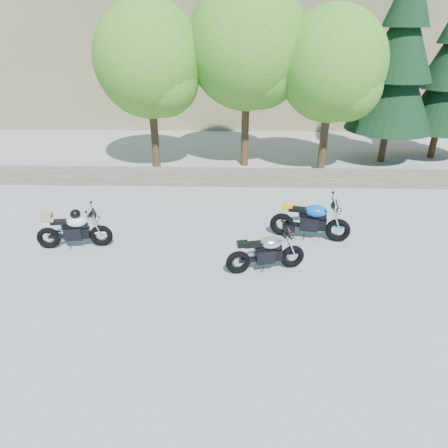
{
  "coord_description": "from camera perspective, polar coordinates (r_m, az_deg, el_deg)",
  "views": [
    {
      "loc": [
        0.42,
        -7.17,
        4.86
      ],
      "look_at": [
        0.2,
        1.0,
        0.75
      ],
      "focal_mm": 32.0,
      "sensor_mm": 36.0,
      "label": 1
    }
  ],
  "objects": [
    {
      "name": "tree_decid_left",
      "position": [
        14.63,
        -10.27,
        21.51
      ],
      "size": [
        3.67,
        3.67,
        5.62
      ],
      "color": "#382314",
      "rests_on": "ground"
    },
    {
      "name": "tree_decid_mid",
      "position": [
        14.74,
        3.75,
        23.45
      ],
      "size": [
        4.08,
        4.08,
        6.24
      ],
      "color": "#382314",
      "rests_on": "ground"
    },
    {
      "name": "silver_bike",
      "position": [
        8.68,
        6.08,
        -4.14
      ],
      "size": [
        1.75,
        0.64,
        0.89
      ],
      "rotation": [
        0.0,
        0.0,
        0.22
      ],
      "color": "black",
      "rests_on": "ground"
    },
    {
      "name": "conifer_near",
      "position": [
        16.46,
        23.69,
        20.55
      ],
      "size": [
        3.17,
        3.17,
        7.06
      ],
      "color": "#382314",
      "rests_on": "ground"
    },
    {
      "name": "backpack",
      "position": [
        10.23,
        9.25,
        -0.97
      ],
      "size": [
        0.29,
        0.27,
        0.35
      ],
      "rotation": [
        0.0,
        0.0,
        0.21
      ],
      "color": "black",
      "rests_on": "ground"
    },
    {
      "name": "ground",
      "position": [
        8.67,
        -1.51,
        -7.4
      ],
      "size": [
        90.0,
        90.0,
        0.0
      ],
      "primitive_type": "plane",
      "color": "#939298",
      "rests_on": "ground"
    },
    {
      "name": "white_bike",
      "position": [
        10.16,
        -20.73,
        -0.67
      ],
      "size": [
        1.79,
        0.57,
        0.99
      ],
      "rotation": [
        0.0,
        0.0,
        0.12
      ],
      "color": "black",
      "rests_on": "ground"
    },
    {
      "name": "stone_wall",
      "position": [
        13.49,
        -0.33,
        6.71
      ],
      "size": [
        22.0,
        0.55,
        0.5
      ],
      "primitive_type": "cube",
      "color": "#4E4234",
      "rests_on": "ground"
    },
    {
      "name": "tree_decid_right",
      "position": [
        14.55,
        15.6,
        20.43
      ],
      "size": [
        3.54,
        3.54,
        5.41
      ],
      "color": "#382314",
      "rests_on": "ground"
    },
    {
      "name": "blue_bike",
      "position": [
        10.12,
        12.28,
        0.44
      ],
      "size": [
        1.98,
        0.69,
        1.0
      ],
      "rotation": [
        0.0,
        0.0,
        -0.21
      ],
      "color": "black",
      "rests_on": "ground"
    }
  ]
}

